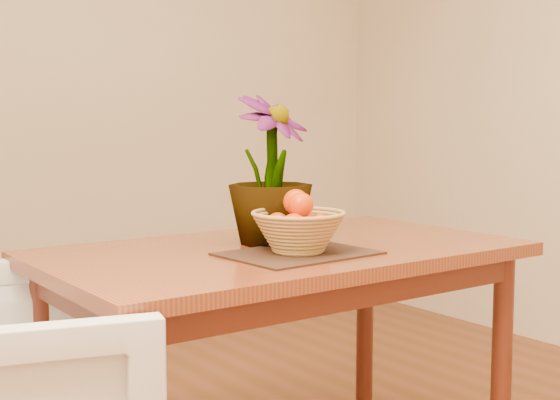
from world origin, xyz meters
TOP-DOWN VIEW (x-y plane):
  - wall_back at (0.00, 2.25)m, footprint 4.00×0.02m
  - table at (0.00, 0.30)m, footprint 1.40×0.80m
  - placemat at (-0.04, 0.17)m, footprint 0.42×0.32m
  - wicker_basket at (-0.04, 0.17)m, footprint 0.26×0.26m
  - orange_pile at (-0.04, 0.17)m, footprint 0.16×0.15m
  - potted_plant at (0.00, 0.36)m, footprint 0.33×0.33m

SIDE VIEW (x-z plane):
  - table at x=0.00m, z-range 0.29..1.04m
  - placemat at x=-0.04m, z-range 0.75..0.76m
  - wicker_basket at x=-0.04m, z-range 0.76..0.86m
  - orange_pile at x=-0.04m, z-range 0.79..0.92m
  - potted_plant at x=0.00m, z-range 0.75..1.20m
  - wall_back at x=0.00m, z-range 0.00..2.70m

